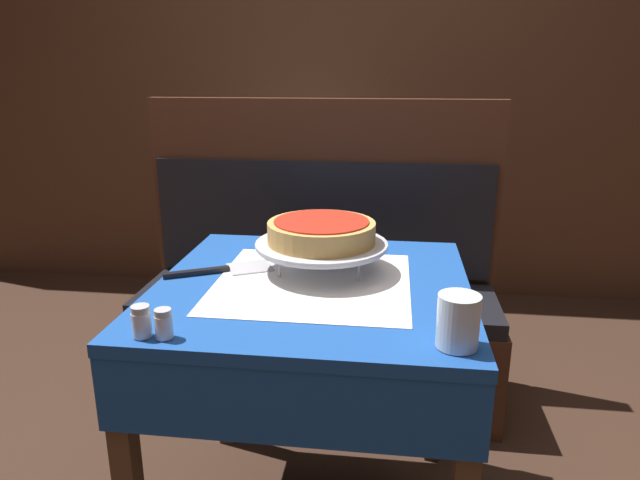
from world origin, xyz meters
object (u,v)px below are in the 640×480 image
object	(u,v)px
pizza_server	(225,270)
salt_shaker	(141,321)
pizza_pan_stand	(321,246)
booth_bench	(318,314)
condiment_caddy	(312,163)
dining_table_rear	(302,195)
deep_dish_pizza	(321,231)
water_glass_near	(458,321)
dining_table_front	(313,324)
pepper_shaker	(164,324)

from	to	relation	value
pizza_server	salt_shaker	size ratio (longest dim) A/B	4.27
pizza_pan_stand	pizza_server	size ratio (longest dim) A/B	1.24
booth_bench	pizza_pan_stand	bearing A→B (deg)	-81.56
pizza_pan_stand	condiment_caddy	xyz separation A→B (m)	(-0.24, 1.53, -0.03)
pizza_server	salt_shaker	bearing A→B (deg)	-97.65
pizza_server	dining_table_rear	bearing A→B (deg)	90.98
deep_dish_pizza	pizza_pan_stand	bearing A→B (deg)	-148.39
dining_table_rear	condiment_caddy	distance (m)	0.18
dining_table_rear	pizza_server	size ratio (longest dim) A/B	2.69
condiment_caddy	pizza_server	bearing A→B (deg)	-90.61
dining_table_rear	water_glass_near	size ratio (longest dim) A/B	7.14
dining_table_front	booth_bench	bearing A→B (deg)	96.57
booth_bench	water_glass_near	distance (m)	1.23
pizza_server	booth_bench	bearing A→B (deg)	76.91
pizza_server	salt_shaker	world-z (taller)	salt_shaker
booth_bench	condiment_caddy	distance (m)	1.00
salt_shaker	condiment_caddy	size ratio (longest dim) A/B	0.39
dining_table_front	pizza_server	size ratio (longest dim) A/B	2.79
dining_table_rear	pepper_shaker	bearing A→B (deg)	-89.45
dining_table_rear	pizza_server	xyz separation A→B (m)	(0.03, -1.49, 0.12)
pizza_server	pepper_shaker	xyz separation A→B (m)	(-0.01, -0.40, 0.03)
booth_bench	dining_table_front	bearing A→B (deg)	-83.43
pizza_pan_stand	pizza_server	bearing A→B (deg)	-172.63
condiment_caddy	pepper_shaker	bearing A→B (deg)	-90.69
pizza_pan_stand	pizza_server	world-z (taller)	pizza_pan_stand
pizza_pan_stand	deep_dish_pizza	world-z (taller)	deep_dish_pizza
booth_bench	deep_dish_pizza	bearing A→B (deg)	-81.56
salt_shaker	condiment_caddy	distance (m)	1.97
booth_bench	pizza_pan_stand	xyz separation A→B (m)	(0.10, -0.66, 0.50)
dining_table_rear	booth_bench	distance (m)	0.87
water_glass_near	pepper_shaker	world-z (taller)	water_glass_near
dining_table_rear	pizza_pan_stand	size ratio (longest dim) A/B	2.17
dining_table_front	salt_shaker	xyz separation A→B (m)	(-0.30, -0.35, 0.15)
booth_bench	pizza_pan_stand	world-z (taller)	booth_bench
dining_table_rear	pizza_server	world-z (taller)	pizza_server
dining_table_rear	condiment_caddy	size ratio (longest dim) A/B	4.50
deep_dish_pizza	dining_table_rear	bearing A→B (deg)	101.06
deep_dish_pizza	booth_bench	bearing A→B (deg)	98.44
pizza_pan_stand	pepper_shaker	bearing A→B (deg)	-121.45
deep_dish_pizza	pizza_server	world-z (taller)	deep_dish_pizza
pizza_server	dining_table_front	bearing A→B (deg)	-11.51
pizza_server	water_glass_near	xyz separation A→B (m)	(0.58, -0.36, 0.05)
pizza_pan_stand	deep_dish_pizza	distance (m)	0.04
pizza_pan_stand	salt_shaker	distance (m)	0.54
water_glass_near	salt_shaker	xyz separation A→B (m)	(-0.63, -0.04, -0.02)
booth_bench	pepper_shaker	world-z (taller)	booth_bench
booth_bench	salt_shaker	bearing A→B (deg)	-101.12
pizza_pan_stand	pizza_server	distance (m)	0.27
booth_bench	salt_shaker	size ratio (longest dim) A/B	21.12
booth_bench	condiment_caddy	world-z (taller)	booth_bench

